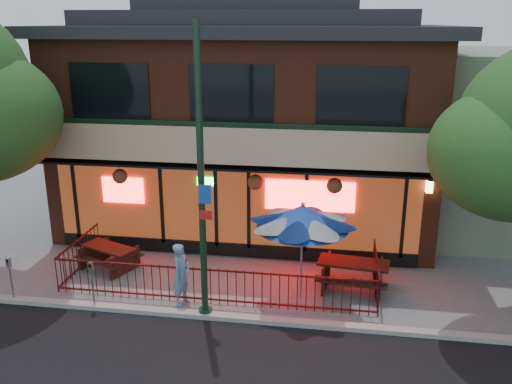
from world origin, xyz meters
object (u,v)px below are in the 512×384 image
picnic_table_right (353,271)px  patio_umbrella (303,217)px  parking_meter_far (10,272)px  pedestrian (181,274)px  parking_meter_near (92,277)px  street_light (202,194)px  picnic_table_left (109,254)px

picnic_table_right → patio_umbrella: patio_umbrella is taller
patio_umbrella → parking_meter_far: bearing=-169.8°
pedestrian → parking_meter_near: pedestrian is taller
pedestrian → parking_meter_near: bearing=119.3°
pedestrian → parking_meter_near: (-2.13, -0.58, 0.03)m
patio_umbrella → pedestrian: bearing=-166.1°
street_light → picnic_table_left: 4.87m
parking_meter_near → picnic_table_right: bearing=17.7°
pedestrian → parking_meter_far: 4.38m
picnic_table_left → picnic_table_right: (7.01, -0.21, 0.07)m
street_light → patio_umbrella: (2.25, 1.24, -0.88)m
street_light → pedestrian: (-0.73, 0.50, -2.33)m
pedestrian → parking_meter_far: size_ratio=1.34×
picnic_table_left → parking_meter_near: size_ratio=1.55×
street_light → parking_meter_near: size_ratio=5.52×
picnic_table_right → pedestrian: 4.58m
patio_umbrella → parking_meter_near: 5.46m
picnic_table_right → patio_umbrella: size_ratio=0.76×
street_light → parking_meter_far: street_light is taller
parking_meter_far → picnic_table_left: bearing=54.0°
picnic_table_right → parking_meter_far: 8.91m
patio_umbrella → parking_meter_far: size_ratio=2.16×
picnic_table_right → street_light: bearing=-151.1°
picnic_table_right → parking_meter_near: 6.78m
parking_meter_near → picnic_table_left: bearing=103.8°
street_light → patio_umbrella: street_light is taller
picnic_table_left → parking_meter_near: parking_meter_near is taller
parking_meter_near → patio_umbrella: bearing=14.5°
street_light → pedestrian: bearing=145.3°
parking_meter_near → parking_meter_far: bearing=180.0°
pedestrian → picnic_table_left: bearing=72.0°
picnic_table_left → parking_meter_far: 2.83m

